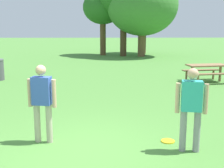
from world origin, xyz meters
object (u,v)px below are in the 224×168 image
person_thrower (191,104)px  frisbee (168,141)px  tree_slender_mid (144,9)px  person_catcher (42,99)px  picnic_table_near (206,69)px  tree_far_right (142,5)px  tree_tall_left (103,8)px

person_thrower → frisbee: size_ratio=5.70×
tree_slender_mid → person_catcher: bearing=-103.0°
picnic_table_near → tree_far_right: tree_far_right is taller
picnic_table_near → tree_slender_mid: bearing=94.2°
tree_tall_left → tree_slender_mid: (3.61, 1.31, -0.03)m
tree_tall_left → tree_slender_mid: tree_slender_mid is taller
person_thrower → frisbee: person_thrower is taller
person_catcher → frisbee: person_catcher is taller
person_catcher → frisbee: bearing=-1.1°
tree_tall_left → picnic_table_near: bearing=-69.8°
person_catcher → frisbee: (2.63, -0.05, -0.93)m
person_catcher → tree_far_right: 18.77m
person_thrower → tree_slender_mid: tree_slender_mid is taller
person_thrower → tree_far_right: (1.33, 18.54, 3.11)m
picnic_table_near → tree_tall_left: tree_tall_left is taller
frisbee → picnic_table_near: (3.13, 6.77, 0.55)m
person_thrower → tree_slender_mid: (1.80, 21.10, 2.96)m
person_thrower → picnic_table_near: size_ratio=0.87×
frisbee → tree_far_right: size_ratio=0.04×
person_catcher → picnic_table_near: 8.85m
tree_slender_mid → frisbee: bearing=-95.9°
person_thrower → frisbee: bearing=123.3°
tree_tall_left → tree_far_right: size_ratio=0.83×
frisbee → tree_far_right: tree_far_right is taller
person_catcher → tree_far_right: (4.27, 18.02, 3.11)m
frisbee → picnic_table_near: size_ratio=0.15×
frisbee → tree_slender_mid: tree_slender_mid is taller
person_thrower → person_catcher: bearing=169.8°
frisbee → tree_slender_mid: size_ratio=0.05×
person_thrower → person_catcher: size_ratio=1.00×
picnic_table_near → frisbee: bearing=-114.8°
person_thrower → frisbee: (-0.31, 0.48, -0.93)m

